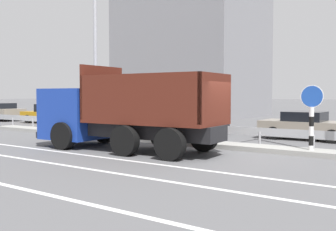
# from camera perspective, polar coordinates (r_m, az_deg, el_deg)

# --- Properties ---
(ground_plane) EXTENTS (320.00, 320.00, 0.00)m
(ground_plane) POSITION_cam_1_polar(r_m,az_deg,el_deg) (13.49, 8.89, -5.83)
(ground_plane) COLOR #565659
(lane_strip_0) EXTENTS (58.20, 0.16, 0.01)m
(lane_strip_0) POSITION_cam_1_polar(r_m,az_deg,el_deg) (13.50, -10.64, -5.83)
(lane_strip_0) COLOR silver
(lane_strip_0) RESTS_ON ground_plane
(lane_strip_1) EXTENTS (58.20, 0.16, 0.01)m
(lane_strip_1) POSITION_cam_1_polar(r_m,az_deg,el_deg) (12.40, -16.30, -6.69)
(lane_strip_1) COLOR silver
(lane_strip_1) RESTS_ON ground_plane
(median_island) EXTENTS (32.01, 1.10, 0.18)m
(median_island) POSITION_cam_1_polar(r_m,az_deg,el_deg) (15.11, 11.95, -4.56)
(median_island) COLOR gray
(median_island) RESTS_ON ground_plane
(median_guardrail) EXTENTS (58.20, 0.09, 0.78)m
(median_guardrail) POSITION_cam_1_polar(r_m,az_deg,el_deg) (15.82, 13.18, -2.48)
(median_guardrail) COLOR #9EA0A5
(median_guardrail) RESTS_ON ground_plane
(dump_truck) EXTENTS (7.52, 3.03, 3.17)m
(dump_truck) POSITION_cam_1_polar(r_m,az_deg,el_deg) (15.27, -8.45, -0.25)
(dump_truck) COLOR #19389E
(dump_truck) RESTS_ON ground_plane
(median_road_sign) EXTENTS (0.77, 0.16, 2.40)m
(median_road_sign) POSITION_cam_1_polar(r_m,az_deg,el_deg) (14.28, 20.11, -0.32)
(median_road_sign) COLOR white
(median_road_sign) RESTS_ON ground_plane
(street_lamp_1) EXTENTS (0.71, 2.20, 8.82)m
(street_lamp_1) POSITION_cam_1_polar(r_m,az_deg,el_deg) (19.65, -10.85, 11.25)
(street_lamp_1) COLOR #ADADB2
(street_lamp_1) RESTS_ON ground_plane
(parked_car_0) EXTENTS (4.55, 2.14, 1.39)m
(parked_car_0) POSITION_cam_1_polar(r_m,az_deg,el_deg) (34.25, -23.15, 0.55)
(parked_car_0) COLOR gray
(parked_car_0) RESTS_ON ground_plane
(parked_car_1) EXTENTS (4.57, 2.07, 1.39)m
(parked_car_1) POSITION_cam_1_polar(r_m,az_deg,el_deg) (29.60, -16.69, 0.27)
(parked_car_1) COLOR #B27A14
(parked_car_1) RESTS_ON ground_plane
(parked_car_2) EXTENTS (4.64, 2.17, 1.24)m
(parked_car_2) POSITION_cam_1_polar(r_m,az_deg,el_deg) (25.20, -8.85, -0.22)
(parked_car_2) COLOR maroon
(parked_car_2) RESTS_ON ground_plane
(parked_car_3) EXTENTS (4.71, 1.89, 1.44)m
(parked_car_3) POSITION_cam_1_polar(r_m,az_deg,el_deg) (21.64, 2.30, -0.48)
(parked_car_3) COLOR black
(parked_car_3) RESTS_ON ground_plane
(parked_car_4) EXTENTS (4.13, 2.00, 1.29)m
(parked_car_4) POSITION_cam_1_polar(r_m,az_deg,el_deg) (19.21, 19.49, -1.31)
(parked_car_4) COLOR gray
(parked_car_4) RESTS_ON ground_plane
(background_building_0) EXTENTS (12.15, 10.55, 12.62)m
(background_building_0) POSITION_cam_1_polar(r_m,az_deg,el_deg) (38.73, 3.60, 9.33)
(background_building_0) COLOR gray
(background_building_0) RESTS_ON ground_plane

